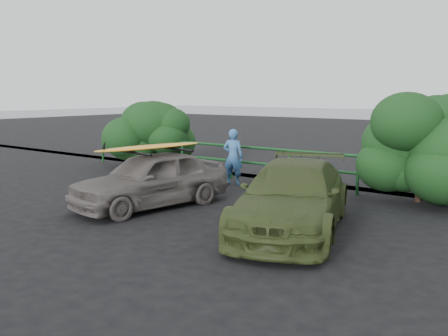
# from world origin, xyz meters

# --- Properties ---
(ground) EXTENTS (80.00, 80.00, 0.00)m
(ground) POSITION_xyz_m (0.00, 0.00, 0.00)
(ground) COLOR black
(guardrail) EXTENTS (14.00, 0.08, 1.04)m
(guardrail) POSITION_xyz_m (0.00, 5.00, 0.52)
(guardrail) COLOR #12421B
(guardrail) RESTS_ON ground
(shrub_left) EXTENTS (3.20, 2.40, 2.19)m
(shrub_left) POSITION_xyz_m (-4.80, 5.40, 1.10)
(shrub_left) COLOR #163C17
(shrub_left) RESTS_ON ground
(shrub_right) EXTENTS (3.20, 2.40, 2.37)m
(shrub_right) POSITION_xyz_m (5.00, 5.50, 1.18)
(shrub_right) COLOR #163C17
(shrub_right) RESTS_ON ground
(sedan) EXTENTS (2.13, 3.97, 1.28)m
(sedan) POSITION_xyz_m (-0.21, 0.84, 0.64)
(sedan) COLOR #5E5753
(sedan) RESTS_ON ground
(olive_vehicle) EXTENTS (3.18, 4.80, 1.29)m
(olive_vehicle) POSITION_xyz_m (3.34, 1.07, 0.65)
(olive_vehicle) COLOR #37451E
(olive_vehicle) RESTS_ON ground
(man) EXTENTS (0.67, 0.54, 1.59)m
(man) POSITION_xyz_m (-0.39, 4.26, 0.79)
(man) COLOR #386BAA
(man) RESTS_ON ground
(roof_rack) EXTENTS (1.84, 1.43, 0.06)m
(roof_rack) POSITION_xyz_m (-0.21, 0.84, 1.31)
(roof_rack) COLOR black
(roof_rack) RESTS_ON sedan
(surfboard) EXTENTS (1.04, 2.86, 0.08)m
(surfboard) POSITION_xyz_m (-0.21, 0.84, 1.38)
(surfboard) COLOR orange
(surfboard) RESTS_ON roof_rack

